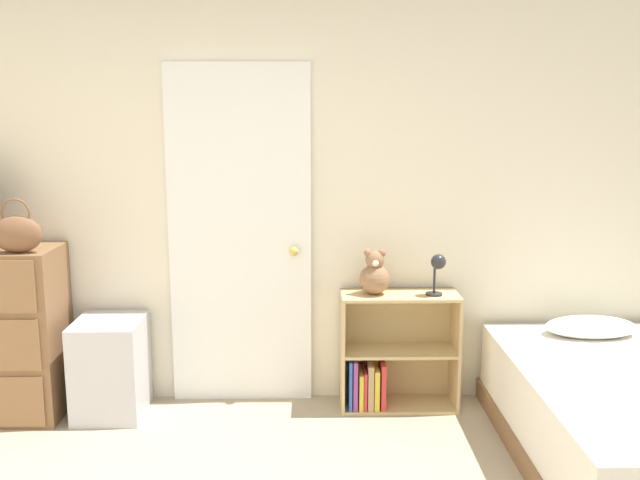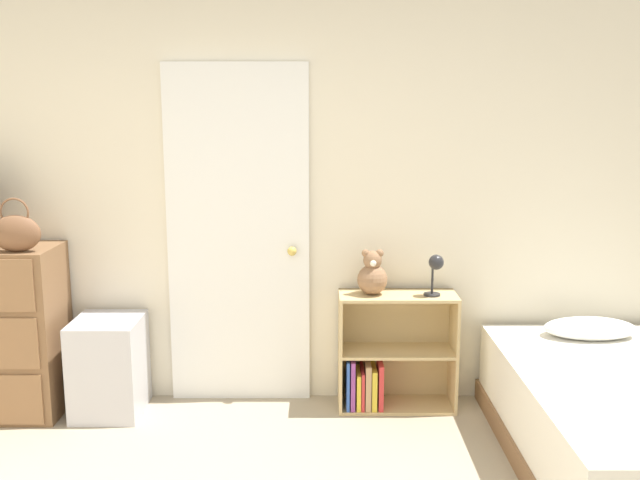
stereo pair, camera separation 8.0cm
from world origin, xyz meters
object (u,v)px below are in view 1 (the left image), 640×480
Objects in this scene: handbag at (17,233)px; desk_lamp at (438,267)px; storage_bin at (111,367)px; bed at (637,421)px; bookshelf at (389,360)px; teddy_bear at (375,275)px.

desk_lamp is (2.36, 0.17, -0.24)m from handbag.
bed is at bearing -13.66° from storage_bin.
desk_lamp is 0.14× the size of bed.
handbag is 0.17× the size of bed.
desk_lamp reaches higher than bookshelf.
bed is at bearing -31.12° from teddy_bear.
bookshelf is (1.66, 0.08, 0.00)m from storage_bin.
bookshelf reaches higher than bed.
bed reaches higher than storage_bin.
storage_bin is (0.43, 0.13, -0.83)m from handbag.
handbag reaches higher than teddy_bear.
bed is (3.26, -0.56, -0.87)m from handbag.
storage_bin is at bearing -178.92° from desk_lamp.
bookshelf is at bearing 5.89° from handbag.
storage_bin is 0.31× the size of bed.
teddy_bear is at bearing 173.93° from desk_lamp.
storage_bin is at bearing 166.34° from bed.
handbag reaches higher than desk_lamp.
handbag is at bearing -174.11° from bookshelf.
bookshelf is at bearing 2.93° from storage_bin.
teddy_bear is (-0.09, -0.01, 0.54)m from bookshelf.
teddy_bear is (2.00, 0.21, -0.29)m from handbag.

